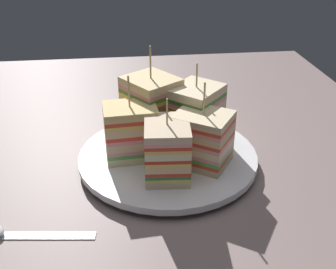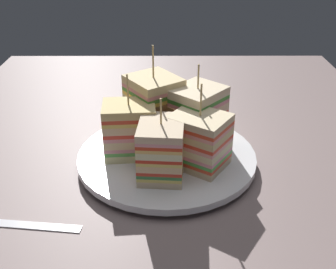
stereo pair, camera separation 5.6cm
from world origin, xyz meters
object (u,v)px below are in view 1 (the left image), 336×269
sandwich_wedge_1 (167,149)px  spoon (4,233)px  sandwich_wedge_0 (131,131)px  sandwich_wedge_4 (152,109)px  plate (168,157)px  sandwich_wedge_3 (195,116)px  chip_pile (165,150)px  sandwich_wedge_2 (202,139)px

sandwich_wedge_1 → spoon: (-7.71, 19.04, -4.88)cm
sandwich_wedge_0 → sandwich_wedge_4: size_ratio=0.83×
plate → sandwich_wedge_3: bearing=-57.4°
plate → sandwich_wedge_1: (-4.96, 0.70, 4.26)cm
sandwich_wedge_4 → chip_pile: bearing=-19.9°
sandwich_wedge_0 → sandwich_wedge_4: sandwich_wedge_4 is taller
sandwich_wedge_4 → chip_pile: (-5.16, -1.41, -3.95)cm
plate → spoon: plate is taller
sandwich_wedge_0 → spoon: size_ratio=0.86×
plate → sandwich_wedge_1: bearing=172.0°
plate → spoon: (-12.67, 19.74, -0.62)cm
sandwich_wedge_2 → spoon: size_ratio=0.84×
sandwich_wedge_2 → sandwich_wedge_4: (7.40, 6.03, 1.14)cm
sandwich_wedge_4 → plate: bearing=-13.7°
sandwich_wedge_0 → sandwich_wedge_2: size_ratio=1.02×
chip_pile → sandwich_wedge_4: bearing=15.3°
sandwich_wedge_0 → spoon: bearing=-143.1°
plate → sandwich_wedge_4: sandwich_wedge_4 is taller
sandwich_wedge_3 → chip_pile: size_ratio=1.75×
plate → sandwich_wedge_3: (2.70, -4.22, 5.01)cm
sandwich_wedge_4 → spoon: bearing=-81.1°
plate → sandwich_wedge_0: size_ratio=2.12×
sandwich_wedge_3 → chip_pile: sandwich_wedge_3 is taller
sandwich_wedge_0 → sandwich_wedge_3: (2.53, -9.22, 0.59)cm
plate → sandwich_wedge_2: bearing=-123.1°
sandwich_wedge_4 → sandwich_wedge_2: bearing=4.0°
plate → chip_pile: (-0.50, 0.42, 1.47)cm
sandwich_wedge_4 → chip_pile: 6.65cm
sandwich_wedge_2 → sandwich_wedge_4: sandwich_wedge_4 is taller
sandwich_wedge_1 → sandwich_wedge_3: sandwich_wedge_3 is taller
chip_pile → sandwich_wedge_3: bearing=-55.5°
sandwich_wedge_1 → chip_pile: bearing=0.8°
sandwich_wedge_3 → sandwich_wedge_0: bearing=-32.8°
plate → sandwich_wedge_4: size_ratio=1.77×
sandwich_wedge_2 → sandwich_wedge_3: 5.48cm
plate → sandwich_wedge_4: 7.38cm
sandwich_wedge_2 → sandwich_wedge_4: bearing=-17.2°
sandwich_wedge_1 → sandwich_wedge_4: (9.62, 1.14, 1.15)cm
spoon → sandwich_wedge_0: bearing=-132.3°
plate → sandwich_wedge_1: size_ratio=2.36×
sandwich_wedge_2 → sandwich_wedge_4: size_ratio=0.82×
chip_pile → spoon: chip_pile is taller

